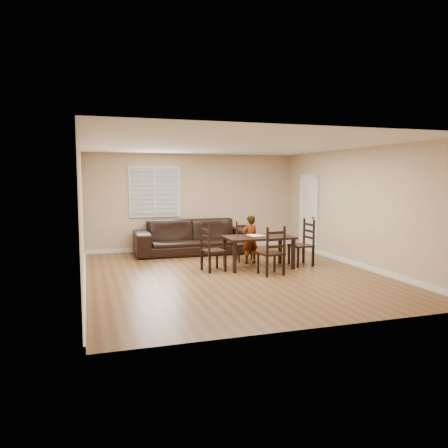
{
  "coord_description": "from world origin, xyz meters",
  "views": [
    {
      "loc": [
        -2.92,
        -8.58,
        2.02
      ],
      "look_at": [
        0.02,
        0.68,
        1.0
      ],
      "focal_mm": 35.0,
      "sensor_mm": 36.0,
      "label": 1
    }
  ],
  "objects": [
    {
      "name": "ground",
      "position": [
        0.0,
        0.0,
        0.0
      ],
      "size": [
        7.0,
        7.0,
        0.0
      ],
      "primitive_type": "plane",
      "color": "brown",
      "rests_on": "ground"
    },
    {
      "name": "room",
      "position": [
        0.04,
        0.18,
        1.81
      ],
      "size": [
        6.04,
        7.04,
        2.72
      ],
      "color": "#D1B38D",
      "rests_on": "ground"
    },
    {
      "name": "dining_table",
      "position": [
        0.77,
        0.45,
        0.63
      ],
      "size": [
        1.55,
        0.88,
        0.72
      ],
      "rotation": [
        0.0,
        0.0,
        -0.01
      ],
      "color": "black",
      "rests_on": "ground"
    },
    {
      "name": "chair_near",
      "position": [
        0.79,
        1.43,
        0.44
      ],
      "size": [
        0.5,
        0.47,
        0.96
      ],
      "rotation": [
        0.0,
        0.0,
        -0.17
      ],
      "color": "black",
      "rests_on": "ground"
    },
    {
      "name": "chair_far",
      "position": [
        0.77,
        -0.38,
        0.47
      ],
      "size": [
        0.51,
        0.49,
        1.03
      ],
      "rotation": [
        0.0,
        0.0,
        3.26
      ],
      "color": "black",
      "rests_on": "ground"
    },
    {
      "name": "chair_left",
      "position": [
        -0.42,
        0.43,
        0.47
      ],
      "size": [
        0.51,
        0.54,
        1.04
      ],
      "rotation": [
        0.0,
        0.0,
        1.75
      ],
      "color": "black",
      "rests_on": "ground"
    },
    {
      "name": "chair_right",
      "position": [
        1.95,
        0.44,
        0.49
      ],
      "size": [
        0.48,
        0.51,
        1.08
      ],
      "rotation": [
        0.0,
        0.0,
        -1.52
      ],
      "color": "black",
      "rests_on": "ground"
    },
    {
      "name": "child",
      "position": [
        0.77,
        1.0,
        0.57
      ],
      "size": [
        0.45,
        0.32,
        1.15
      ],
      "primitive_type": "imported",
      "rotation": [
        0.0,
        0.0,
        3.25
      ],
      "color": "gray",
      "rests_on": "ground"
    },
    {
      "name": "napkin",
      "position": [
        0.77,
        0.62,
        0.72
      ],
      "size": [
        0.39,
        0.39,
        0.0
      ],
      "primitive_type": "cube",
      "rotation": [
        0.0,
        0.0,
        0.21
      ],
      "color": "beige",
      "rests_on": "dining_table"
    },
    {
      "name": "donut",
      "position": [
        0.79,
        0.62,
        0.74
      ],
      "size": [
        0.09,
        0.09,
        0.03
      ],
      "color": "#B67B41",
      "rests_on": "napkin"
    },
    {
      "name": "sofa",
      "position": [
        -0.19,
        2.73,
        0.45
      ],
      "size": [
        3.13,
        1.28,
        0.91
      ],
      "primitive_type": "imported",
      "rotation": [
        0.0,
        0.0,
        -0.02
      ],
      "color": "black",
      "rests_on": "ground"
    }
  ]
}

